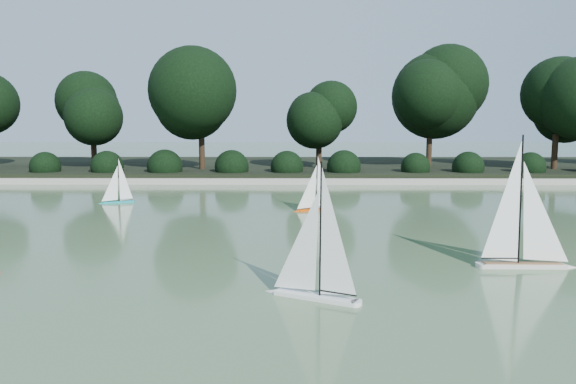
{
  "coord_description": "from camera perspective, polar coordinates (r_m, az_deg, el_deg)",
  "views": [
    {
      "loc": [
        0.08,
        -8.14,
        2.0
      ],
      "look_at": [
        0.0,
        1.8,
        0.7
      ],
      "focal_mm": 35.0,
      "sensor_mm": 36.0,
      "label": 1
    }
  ],
  "objects": [
    {
      "name": "sailboat_white_b",
      "position": [
        8.28,
        23.46,
        -5.07
      ],
      "size": [
        1.39,
        0.24,
        1.9
      ],
      "color": "beige",
      "rests_on": "ground"
    },
    {
      "name": "sailboat_orange",
      "position": [
        12.28,
        2.44,
        -0.94
      ],
      "size": [
        0.94,
        0.5,
        1.32
      ],
      "color": "#D64705",
      "rests_on": "ground"
    },
    {
      "name": "pond_coping",
      "position": [
        17.25,
        0.18,
        1.1
      ],
      "size": [
        40.0,
        0.35,
        0.18
      ],
      "primitive_type": "cube",
      "color": "gray",
      "rests_on": "ground"
    },
    {
      "name": "shrub_hedge",
      "position": [
        18.11,
        0.2,
        2.55
      ],
      "size": [
        29.1,
        1.1,
        1.1
      ],
      "color": "black",
      "rests_on": "ground"
    },
    {
      "name": "ground",
      "position": [
        8.38,
        -0.12,
        -6.35
      ],
      "size": [
        80.0,
        80.0,
        0.0
      ],
      "primitive_type": "plane",
      "color": "#365030",
      "rests_on": "ground"
    },
    {
      "name": "sailboat_teal",
      "position": [
        14.04,
        -17.15,
        -0.31
      ],
      "size": [
        0.84,
        0.43,
        1.18
      ],
      "color": "teal",
      "rests_on": "ground"
    },
    {
      "name": "tree_line",
      "position": [
        19.62,
        3.87,
        9.31
      ],
      "size": [
        26.31,
        3.93,
        4.39
      ],
      "color": "black",
      "rests_on": "ground"
    },
    {
      "name": "far_bank",
      "position": [
        21.22,
        0.24,
        2.46
      ],
      "size": [
        40.0,
        8.0,
        0.3
      ],
      "primitive_type": "cube",
      "color": "black",
      "rests_on": "ground"
    },
    {
      "name": "sailboat_white_a",
      "position": [
        6.36,
        2.1,
        -8.48
      ],
      "size": [
        1.14,
        0.68,
        1.64
      ],
      "color": "white",
      "rests_on": "ground"
    }
  ]
}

